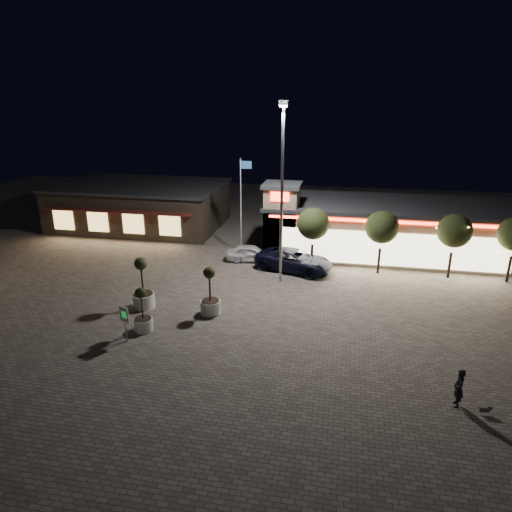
% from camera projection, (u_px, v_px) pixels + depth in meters
% --- Properties ---
extents(ground, '(90.00, 90.00, 0.00)m').
position_uv_depth(ground, '(225.00, 332.00, 25.84)').
color(ground, '#72695C').
rests_on(ground, ground).
extents(retail_building, '(20.40, 8.40, 6.10)m').
position_uv_depth(retail_building, '(383.00, 228.00, 38.02)').
color(retail_building, gray).
rests_on(retail_building, ground).
extents(restaurant_building, '(16.40, 11.00, 4.30)m').
position_uv_depth(restaurant_building, '(141.00, 205.00, 46.12)').
color(restaurant_building, '#382D23').
rests_on(restaurant_building, ground).
extents(floodlight_pole, '(0.60, 0.40, 12.38)m').
position_uv_depth(floodlight_pole, '(282.00, 184.00, 30.54)').
color(floodlight_pole, gray).
rests_on(floodlight_pole, ground).
extents(flagpole, '(0.95, 0.10, 8.00)m').
position_uv_depth(flagpole, '(242.00, 199.00, 36.63)').
color(flagpole, white).
rests_on(flagpole, ground).
extents(string_tree_a, '(2.42, 2.42, 4.79)m').
position_uv_depth(string_tree_a, '(313.00, 224.00, 34.11)').
color(string_tree_a, '#332319').
rests_on(string_tree_a, ground).
extents(string_tree_b, '(2.42, 2.42, 4.79)m').
position_uv_depth(string_tree_b, '(382.00, 227.00, 33.20)').
color(string_tree_b, '#332319').
rests_on(string_tree_b, ground).
extents(string_tree_c, '(2.42, 2.42, 4.79)m').
position_uv_depth(string_tree_c, '(455.00, 231.00, 32.30)').
color(string_tree_c, '#332319').
rests_on(string_tree_c, ground).
extents(pickup_truck, '(6.37, 4.25, 1.62)m').
position_uv_depth(pickup_truck, '(294.00, 260.00, 34.63)').
color(pickup_truck, black).
rests_on(pickup_truck, ground).
extents(white_sedan, '(4.10, 2.06, 1.34)m').
position_uv_depth(white_sedan, '(251.00, 253.00, 36.62)').
color(white_sedan, white).
rests_on(white_sedan, ground).
extents(pedestrian, '(0.44, 0.66, 1.77)m').
position_uv_depth(pedestrian, '(459.00, 388.00, 19.42)').
color(pedestrian, black).
rests_on(pedestrian, ground).
extents(dog, '(0.52, 0.20, 0.28)m').
position_uv_depth(dog, '(486.00, 409.00, 19.07)').
color(dog, '#59514C').
rests_on(dog, ground).
extents(planter_left, '(1.36, 1.36, 3.34)m').
position_uv_depth(planter_left, '(143.00, 292.00, 28.49)').
color(planter_left, silver).
rests_on(planter_left, ground).
extents(planter_mid, '(1.07, 1.07, 2.63)m').
position_uv_depth(planter_mid, '(143.00, 317.00, 25.76)').
color(planter_mid, silver).
rests_on(planter_mid, ground).
extents(planter_right, '(1.24, 1.24, 3.05)m').
position_uv_depth(planter_right, '(210.00, 299.00, 27.71)').
color(planter_right, silver).
rests_on(planter_right, ground).
extents(valet_sign, '(0.64, 0.32, 2.04)m').
position_uv_depth(valet_sign, '(124.00, 317.00, 24.40)').
color(valet_sign, gray).
rests_on(valet_sign, ground).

